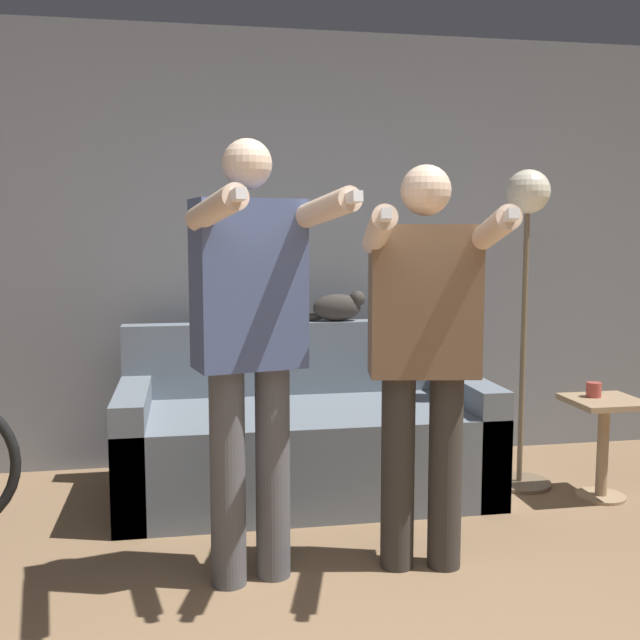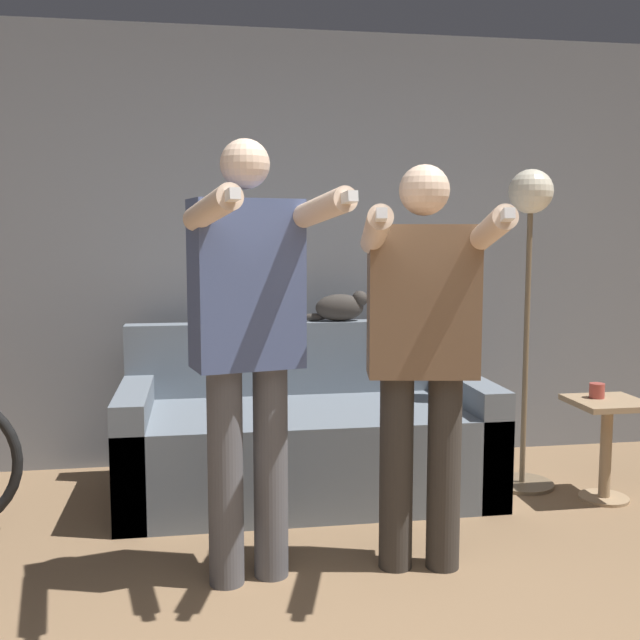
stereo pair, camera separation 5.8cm
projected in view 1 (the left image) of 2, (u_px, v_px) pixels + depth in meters
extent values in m
cube|color=gray|center=(291.00, 250.00, 4.57)|extent=(10.00, 0.05, 2.60)
cube|color=slate|center=(305.00, 451.00, 4.01)|extent=(1.94, 0.92, 0.48)
cube|color=slate|center=(295.00, 357.00, 4.34)|extent=(1.94, 0.14, 0.41)
cube|color=slate|center=(134.00, 447.00, 3.84)|extent=(0.16, 0.92, 0.62)
cube|color=slate|center=(464.00, 431.00, 4.16)|extent=(0.16, 0.92, 0.62)
cylinder|color=#56565B|center=(228.00, 478.00, 2.95)|extent=(0.14, 0.14, 0.87)
cylinder|color=#56565B|center=(273.00, 472.00, 3.02)|extent=(0.14, 0.14, 0.87)
cube|color=#475684|center=(248.00, 284.00, 2.90)|extent=(0.46, 0.31, 0.65)
sphere|color=beige|center=(247.00, 164.00, 2.85)|extent=(0.19, 0.19, 0.19)
cylinder|color=beige|center=(215.00, 209.00, 2.56)|extent=(0.20, 0.51, 0.15)
cube|color=white|center=(236.00, 196.00, 2.33)|extent=(0.06, 0.13, 0.05)
cylinder|color=beige|center=(321.00, 210.00, 2.72)|extent=(0.20, 0.51, 0.15)
cube|color=white|center=(350.00, 199.00, 2.49)|extent=(0.06, 0.13, 0.05)
cylinder|color=#38332D|center=(398.00, 472.00, 3.11)|extent=(0.14, 0.14, 0.82)
cylinder|color=#38332D|center=(445.00, 472.00, 3.11)|extent=(0.14, 0.14, 0.82)
cube|color=brown|center=(424.00, 301.00, 3.03)|extent=(0.47, 0.29, 0.61)
sphere|color=beige|center=(426.00, 190.00, 2.98)|extent=(0.20, 0.20, 0.20)
cylinder|color=beige|center=(379.00, 231.00, 2.76)|extent=(0.17, 0.52, 0.18)
cube|color=white|center=(385.00, 217.00, 2.51)|extent=(0.06, 0.13, 0.06)
cylinder|color=beige|center=(492.00, 231.00, 2.76)|extent=(0.17, 0.52, 0.18)
cube|color=white|center=(509.00, 217.00, 2.51)|extent=(0.06, 0.13, 0.06)
ellipsoid|color=#3D3833|center=(337.00, 308.00, 4.35)|extent=(0.28, 0.13, 0.16)
sphere|color=#3D3833|center=(357.00, 299.00, 4.37)|extent=(0.09, 0.09, 0.09)
ellipsoid|color=#3D3833|center=(311.00, 317.00, 4.35)|extent=(0.16, 0.04, 0.04)
cone|color=#3D3833|center=(355.00, 293.00, 4.34)|extent=(0.03, 0.03, 0.03)
cone|color=#3D3833|center=(354.00, 292.00, 4.38)|extent=(0.03, 0.03, 0.03)
cylinder|color=#756047|center=(519.00, 482.00, 4.20)|extent=(0.35, 0.35, 0.02)
cylinder|color=#756047|center=(523.00, 348.00, 4.11)|extent=(0.03, 0.03, 1.55)
sphere|color=white|center=(528.00, 192.00, 4.01)|extent=(0.24, 0.24, 0.24)
cylinder|color=#A38460|center=(601.00, 496.00, 3.98)|extent=(0.26, 0.26, 0.02)
cylinder|color=#A38460|center=(603.00, 451.00, 3.95)|extent=(0.06, 0.06, 0.51)
cube|color=#A38460|center=(605.00, 402.00, 3.92)|extent=(0.37, 0.37, 0.03)
cylinder|color=#B7473D|center=(594.00, 390.00, 3.96)|extent=(0.08, 0.08, 0.08)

